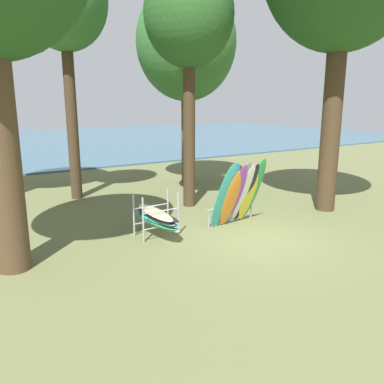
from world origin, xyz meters
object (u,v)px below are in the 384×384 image
Objects in this scene: tree_far_right_back at (64,3)px; tree_deep_back at (186,43)px; leaning_board_pile at (239,194)px; tree_mid_behind at (189,18)px; board_storage_rack at (156,217)px.

tree_deep_back is (5.47, 0.46, -0.88)m from tree_far_right_back.
leaning_board_pile is at bearing -63.75° from tree_far_right_back.
tree_mid_behind reaches higher than board_storage_rack.
leaning_board_pile is at bearing -109.47° from tree_deep_back.
tree_far_right_back is at bearing 132.38° from tree_mid_behind.
tree_far_right_back is at bearing -175.16° from tree_deep_back.
tree_mid_behind is at bearing 89.29° from leaning_board_pile.
tree_far_right_back is 8.79m from board_storage_rack.
tree_deep_back reaches higher than leaning_board_pile.
leaning_board_pile is (-2.38, -6.73, -5.33)m from tree_deep_back.
tree_mid_behind reaches higher than leaning_board_pile.
tree_far_right_back is 5.56m from tree_deep_back.
leaning_board_pile is 2.65m from board_storage_rack.
tree_deep_back is at bearing 51.44° from board_storage_rack.
tree_far_right_back reaches higher than tree_mid_behind.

